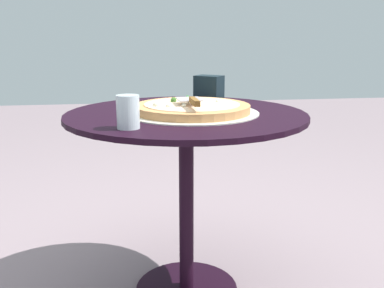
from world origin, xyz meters
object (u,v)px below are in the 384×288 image
object	(u,v)px
drinking_cup	(128,112)
napkin_dispenser	(209,88)
pizza_server	(192,100)
pizza_on_tray	(192,109)
patio_table	(186,155)

from	to	relation	value
drinking_cup	napkin_dispenser	size ratio (longest dim) A/B	0.90
drinking_cup	pizza_server	bearing A→B (deg)	-142.69
pizza_on_tray	napkin_dispenser	bearing A→B (deg)	-110.67
pizza_on_tray	napkin_dispenser	size ratio (longest dim) A/B	4.31
pizza_server	drinking_cup	xyz separation A→B (m)	(0.21, 0.16, -0.01)
patio_table	napkin_dispenser	world-z (taller)	napkin_dispenser
drinking_cup	patio_table	bearing A→B (deg)	-129.18
pizza_server	patio_table	bearing A→B (deg)	-84.81
drinking_cup	napkin_dispenser	bearing A→B (deg)	-121.98
patio_table	pizza_on_tray	size ratio (longest dim) A/B	1.82
pizza_server	napkin_dispenser	xyz separation A→B (m)	(-0.13, -0.38, -0.00)
patio_table	drinking_cup	world-z (taller)	drinking_cup
drinking_cup	napkin_dispenser	distance (m)	0.64
patio_table	pizza_on_tray	xyz separation A→B (m)	(-0.02, 0.02, 0.17)
pizza_server	drinking_cup	bearing A→B (deg)	37.31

